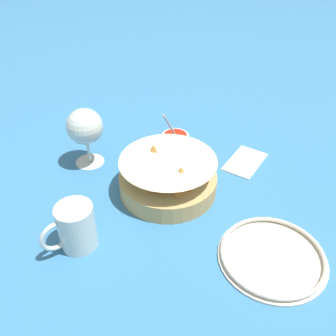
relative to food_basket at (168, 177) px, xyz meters
The scene contains 7 objects.
ground_plane 0.05m from the food_basket, 81.74° to the left, with size 4.00×4.00×0.00m, color teal.
food_basket is the anchor object (origin of this frame).
sauce_cup 0.17m from the food_basket, 134.96° to the right, with size 0.08×0.07×0.11m.
wine_glass 0.23m from the food_basket, 67.52° to the right, with size 0.09×0.09×0.14m.
beer_mug 0.23m from the food_basket, ahead, with size 0.11×0.07×0.09m.
side_plate 0.27m from the food_basket, 95.72° to the left, with size 0.20×0.20×0.01m.
napkin 0.22m from the food_basket, 168.84° to the left, with size 0.14×0.11×0.01m.
Camera 1 is at (0.39, 0.46, 0.55)m, focal length 40.00 mm.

